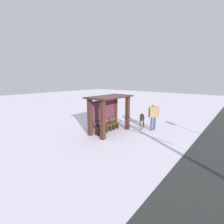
# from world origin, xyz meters

# --- Properties ---
(ground_plane) EXTENTS (60.00, 60.00, 0.00)m
(ground_plane) POSITION_xyz_m (0.00, 0.00, 0.00)
(ground_plane) COLOR silver
(bus_shelter) EXTENTS (2.80, 1.52, 2.19)m
(bus_shelter) POSITION_xyz_m (0.00, 0.13, 1.45)
(bus_shelter) COLOR #3C2019
(bus_shelter) RESTS_ON ground
(bench_left_inside) EXTENTS (0.57, 0.42, 0.74)m
(bench_left_inside) POSITION_xyz_m (-0.67, 0.21, 0.30)
(bench_left_inside) COLOR #44322D
(bench_left_inside) RESTS_ON ground
(bench_center_inside) EXTENTS (0.57, 0.40, 0.72)m
(bench_center_inside) POSITION_xyz_m (0.00, 0.21, 0.28)
(bench_center_inside) COLOR brown
(bench_center_inside) RESTS_ON ground
(bench_right_inside) EXTENTS (0.57, 0.39, 0.71)m
(bench_right_inside) POSITION_xyz_m (0.67, 0.21, 0.28)
(bench_right_inside) COLOR #483B21
(bench_right_inside) RESTS_ON ground
(person_walking) EXTENTS (0.48, 0.60, 1.74)m
(person_walking) POSITION_xyz_m (2.02, -1.84, 1.03)
(person_walking) COLOR olive
(person_walking) RESTS_ON ground
(dog) EXTENTS (0.98, 0.70, 0.75)m
(dog) POSITION_xyz_m (2.50, -0.78, 0.53)
(dog) COLOR #4B3C24
(dog) RESTS_ON ground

